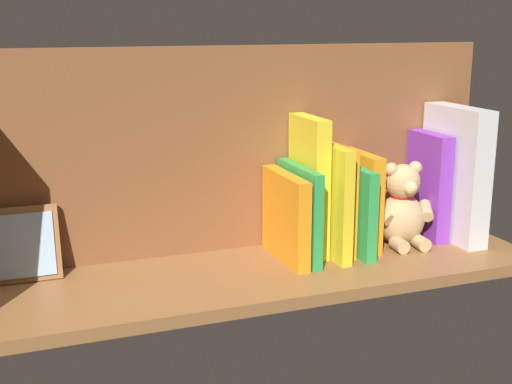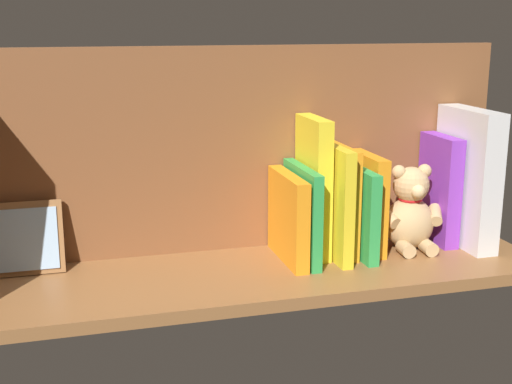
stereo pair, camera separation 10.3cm
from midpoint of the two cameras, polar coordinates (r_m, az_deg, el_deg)
name	(u,v)px [view 1 (the left image)]	position (r cm, az deg, el deg)	size (l,w,h in cm)	color
ground_plane	(256,274)	(127.20, -2.33, -6.78)	(106.77, 30.28, 2.20)	brown
shelf_back_panel	(232,150)	(133.46, -4.16, 3.45)	(106.77, 1.50, 39.29)	brown
dictionary_thick_white	(455,174)	(144.56, 14.10, 1.44)	(4.56, 17.68, 27.22)	silver
book_0	(428,186)	(145.10, 11.98, 0.49)	(3.14, 12.20, 21.72)	purple
teddy_bear	(402,209)	(139.78, 9.84, -1.38)	(13.63, 11.23, 16.84)	tan
book_1	(361,200)	(136.98, 6.46, -0.69)	(2.61, 13.82, 18.92)	orange
book_2	(351,208)	(134.58, 5.66, -1.36)	(2.14, 17.04, 16.99)	green
book_3	(336,198)	(134.27, 4.44, -0.53)	(1.93, 14.17, 20.80)	orange
book_4	(328,200)	(131.88, 3.71, -0.64)	(2.12, 17.10, 21.45)	yellow
book_5	(309,186)	(131.97, 2.14, 0.50)	(2.96, 12.86, 26.41)	yellow
book_6	(299,212)	(130.00, 1.30, -1.69)	(1.92, 17.31, 17.68)	green
book_7	(286,217)	(129.14, 0.17, -2.08)	(2.58, 17.45, 16.45)	orange
picture_frame_leaning	(23,245)	(127.89, -20.77, -4.09)	(12.19, 4.61, 12.93)	brown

